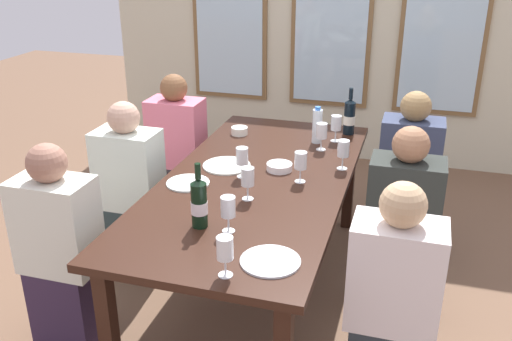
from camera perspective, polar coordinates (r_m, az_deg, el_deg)
ground_plane at (r=3.50m, az=0.01°, el=-11.98°), size 12.00×12.00×0.00m
back_wall_with_windows at (r=5.20m, az=7.80°, el=16.70°), size 4.20×0.10×2.90m
dining_table at (r=3.16m, az=0.01°, el=-2.01°), size 1.00×2.13×0.74m
white_plate_0 at (r=3.09m, az=-6.89°, el=-1.26°), size 0.24×0.24×0.01m
white_plate_1 at (r=3.30m, az=-2.99°, el=0.50°), size 0.28×0.28×0.01m
white_plate_2 at (r=2.37m, az=1.45°, el=-9.14°), size 0.25×0.25×0.01m
wine_bottle_0 at (r=2.60m, az=-5.77°, el=-3.26°), size 0.08×0.08×0.31m
wine_bottle_1 at (r=3.84m, az=9.42°, el=5.40°), size 0.08×0.08×0.32m
tasting_bowl_0 at (r=3.81m, az=-1.68°, el=4.03°), size 0.11×0.11×0.05m
tasting_bowl_1 at (r=3.24m, az=2.38°, el=0.37°), size 0.15×0.15×0.04m
water_bottle at (r=3.66m, az=6.20°, el=4.51°), size 0.06×0.06×0.24m
wine_glass_0 at (r=2.23m, az=-3.16°, el=-8.02°), size 0.07×0.07×0.17m
wine_glass_1 at (r=2.84m, az=-0.85°, el=-0.71°), size 0.07×0.07×0.17m
wine_glass_2 at (r=2.54m, az=-2.83°, el=-3.86°), size 0.07×0.07×0.17m
wine_glass_3 at (r=3.25m, az=8.81°, el=2.08°), size 0.07×0.07×0.17m
wine_glass_4 at (r=3.11m, az=-1.40°, el=1.34°), size 0.07×0.07×0.17m
wine_glass_5 at (r=3.53m, az=6.65°, el=3.88°), size 0.07×0.07×0.17m
wine_glass_6 at (r=3.05m, az=4.53°, el=0.87°), size 0.07×0.07×0.17m
wine_glass_7 at (r=3.69m, az=8.10°, el=4.72°), size 0.07×0.07×0.17m
seated_person_0 at (r=4.10m, az=-7.92°, el=1.65°), size 0.38×0.24×1.11m
seated_person_1 at (r=3.78m, az=15.06°, el=-0.86°), size 0.38×0.24×1.11m
seated_person_2 at (r=3.00m, az=-19.11°, el=-7.97°), size 0.38×0.24×1.11m
seated_person_3 at (r=2.54m, az=13.53°, el=-13.29°), size 0.38×0.24×1.11m
seated_person_4 at (r=3.53m, az=-12.53°, el=-2.34°), size 0.38×0.24×1.11m
seated_person_5 at (r=3.15m, az=14.45°, el=-5.83°), size 0.38×0.24×1.11m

